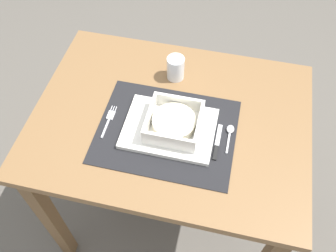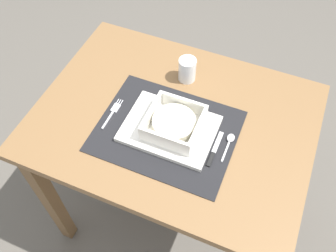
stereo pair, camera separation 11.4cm
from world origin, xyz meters
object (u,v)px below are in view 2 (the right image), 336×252
at_px(bread_knife, 206,150).
at_px(butter_knife, 214,151).
at_px(porridge_bowl, 174,124).
at_px(fork, 113,111).
at_px(spoon, 230,141).
at_px(drinking_glass, 187,70).
at_px(dining_table, 173,138).

bearing_deg(bread_knife, butter_knife, 14.27).
bearing_deg(porridge_bowl, butter_knife, -9.24).
bearing_deg(butter_knife, fork, 179.55).
bearing_deg(spoon, butter_knife, -123.64).
xyz_separation_m(porridge_bowl, butter_knife, (0.14, -0.02, -0.04)).
height_order(bread_knife, drinking_glass, drinking_glass).
distance_m(dining_table, porridge_bowl, 0.17).
bearing_deg(fork, butter_knife, -1.21).
height_order(fork, drinking_glass, drinking_glass).
bearing_deg(fork, drinking_glass, 56.49).
height_order(dining_table, bread_knife, bread_knife).
bearing_deg(butter_knife, bread_knife, -165.71).
bearing_deg(bread_knife, dining_table, 152.15).
xyz_separation_m(dining_table, butter_knife, (0.16, -0.08, 0.13)).
height_order(dining_table, fork, fork).
height_order(porridge_bowl, fork, porridge_bowl).
bearing_deg(spoon, fork, -176.92).
bearing_deg(porridge_bowl, dining_table, 112.71).
bearing_deg(dining_table, drinking_glass, 97.47).
height_order(dining_table, butter_knife, butter_knife).
distance_m(dining_table, spoon, 0.24).
bearing_deg(butter_knife, dining_table, 157.73).
distance_m(fork, butter_knife, 0.36).
xyz_separation_m(dining_table, porridge_bowl, (0.02, -0.05, 0.16)).
distance_m(porridge_bowl, butter_knife, 0.15).
bearing_deg(drinking_glass, dining_table, -82.53).
distance_m(fork, drinking_glass, 0.29).
distance_m(fork, spoon, 0.39).
relative_size(dining_table, spoon, 8.43).
xyz_separation_m(butter_knife, drinking_glass, (-0.19, 0.26, 0.03)).
xyz_separation_m(dining_table, bread_knife, (0.14, -0.08, 0.13)).
bearing_deg(fork, bread_knife, -2.36).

